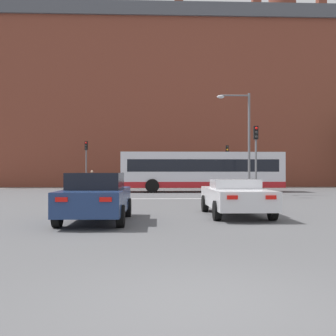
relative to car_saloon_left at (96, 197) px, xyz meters
name	(u,v)px	position (x,y,z in m)	size (l,w,h in m)	color
ground_plane	(202,303)	(2.32, -8.17, -0.78)	(400.00, 400.00, 0.00)	#545456
stop_line_strip	(162,199)	(2.32, 10.71, -0.78)	(9.47, 0.30, 0.01)	silver
far_pavement	(157,188)	(2.32, 25.50, -0.78)	(70.52, 2.50, 0.01)	gray
brick_civic_building	(144,104)	(0.98, 34.51, 8.45)	(48.59, 13.82, 24.91)	brown
car_saloon_left	(96,197)	(0.00, 0.00, 0.00)	(2.05, 4.50, 1.53)	navy
car_roadster_right	(235,197)	(4.72, 1.61, -0.10)	(2.03, 4.77, 1.29)	silver
bus_crossing_lead	(202,171)	(5.55, 18.44, 0.82)	(12.07, 2.77, 2.98)	silver
traffic_light_far_right	(227,159)	(8.61, 24.52, 1.86)	(0.26, 0.31, 3.90)	slate
traffic_light_far_left	(86,157)	(-4.12, 24.88, 2.08)	(0.26, 0.31, 4.26)	slate
traffic_light_near_right	(256,149)	(8.01, 11.71, 2.09)	(0.26, 0.31, 4.28)	slate
street_lamp_junction	(243,132)	(7.88, 14.64, 3.41)	(2.25, 0.36, 6.79)	slate
pedestrian_waiting	(263,176)	(12.34, 26.09, 0.30)	(0.45, 0.42, 1.82)	#333851
pedestrian_walking_east	(92,178)	(-3.57, 24.72, 0.17)	(0.45, 0.33, 1.64)	brown
pedestrian_walking_west	(175,177)	(3.99, 26.23, 0.21)	(0.32, 0.44, 1.70)	#333851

